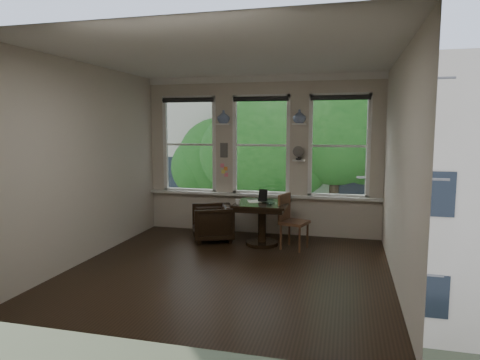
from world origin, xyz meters
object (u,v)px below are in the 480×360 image
(armchair_left, at_px, (212,223))
(laptop, at_px, (266,202))
(table, at_px, (262,224))
(mug, at_px, (238,202))
(side_chair_right, at_px, (294,222))

(armchair_left, relative_size, laptop, 2.42)
(armchair_left, xyz_separation_m, laptop, (1.00, -0.10, 0.44))
(laptop, bearing_deg, armchair_left, -177.80)
(table, relative_size, mug, 9.48)
(side_chair_right, bearing_deg, mug, 117.98)
(armchair_left, bearing_deg, side_chair_right, 59.82)
(armchair_left, height_order, laptop, laptop)
(armchair_left, relative_size, side_chair_right, 0.78)
(armchair_left, height_order, side_chair_right, side_chair_right)
(armchair_left, xyz_separation_m, mug, (0.56, -0.35, 0.47))
(armchair_left, bearing_deg, mug, 34.61)
(side_chair_right, bearing_deg, table, 97.84)
(table, xyz_separation_m, side_chair_right, (0.57, -0.09, 0.09))
(table, height_order, laptop, laptop)
(table, height_order, armchair_left, table)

